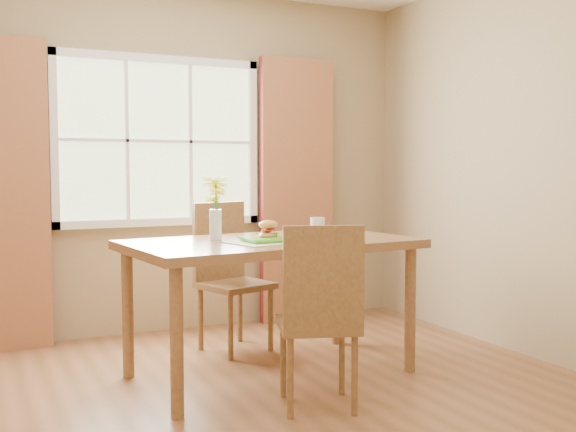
% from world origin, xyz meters
% --- Properties ---
extents(room, '(4.24, 3.84, 2.74)m').
position_xyz_m(room, '(0.00, 0.00, 1.35)').
color(room, brown).
rests_on(room, ground).
extents(window, '(1.62, 0.06, 1.32)m').
position_xyz_m(window, '(0.00, 1.87, 1.50)').
color(window, beige).
rests_on(window, room).
extents(curtain_left, '(0.65, 0.08, 2.20)m').
position_xyz_m(curtain_left, '(-1.15, 1.78, 1.10)').
color(curtain_left, maroon).
rests_on(curtain_left, room).
extents(curtain_right, '(0.65, 0.08, 2.20)m').
position_xyz_m(curtain_right, '(1.15, 1.78, 1.10)').
color(curtain_right, maroon).
rests_on(curtain_right, room).
extents(dining_table, '(1.83, 1.15, 0.85)m').
position_xyz_m(dining_table, '(0.33, 0.47, 0.76)').
color(dining_table, olive).
rests_on(dining_table, room).
extents(chair_near, '(0.53, 0.53, 1.00)m').
position_xyz_m(chair_near, '(0.30, -0.23, 0.55)').
color(chair_near, brown).
rests_on(chair_near, room).
extents(chair_far, '(0.54, 0.54, 1.05)m').
position_xyz_m(chair_far, '(0.30, 1.18, 0.57)').
color(chair_far, brown).
rests_on(chair_far, room).
extents(placemat, '(0.52, 0.43, 0.01)m').
position_xyz_m(placemat, '(0.25, 0.34, 0.85)').
color(placemat, beige).
rests_on(placemat, dining_table).
extents(plate, '(0.27, 0.27, 0.01)m').
position_xyz_m(plate, '(0.24, 0.35, 0.86)').
color(plate, '#63CF33').
rests_on(plate, placemat).
extents(croissant_sandwich, '(0.18, 0.16, 0.11)m').
position_xyz_m(croissant_sandwich, '(0.28, 0.38, 0.92)').
color(croissant_sandwich, '#E2944D').
rests_on(croissant_sandwich, plate).
extents(water_glass, '(0.09, 0.09, 0.14)m').
position_xyz_m(water_glass, '(0.60, 0.37, 0.91)').
color(water_glass, silver).
rests_on(water_glass, dining_table).
extents(flower_vase, '(0.16, 0.16, 0.39)m').
position_xyz_m(flower_vase, '(0.02, 0.60, 1.09)').
color(flower_vase, silver).
rests_on(flower_vase, dining_table).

